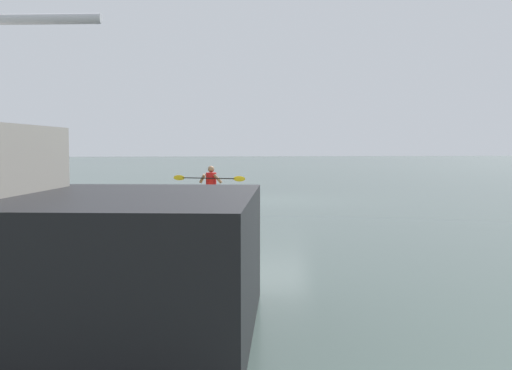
{
  "coord_description": "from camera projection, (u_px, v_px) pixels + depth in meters",
  "views": [
    {
      "loc": [
        2.94,
        17.97,
        1.61
      ],
      "look_at": [
        0.85,
        3.81,
        0.7
      ],
      "focal_mm": 43.01,
      "sensor_mm": 36.0,
      "label": 1
    }
  ],
  "objects": [
    {
      "name": "kayak",
      "position": [
        210.0,
        192.0,
        19.62
      ],
      "size": [
        2.79,
        4.63,
        0.27
      ],
      "color": "#EAB214",
      "rests_on": "ground"
    },
    {
      "name": "kayaker",
      "position": [
        211.0,
        179.0,
        19.64
      ],
      "size": [
        2.22,
        1.18,
        0.71
      ],
      "color": "red",
      "rests_on": "kayak"
    },
    {
      "name": "ground_plane",
      "position": [
        265.0,
        200.0,
        18.28
      ],
      "size": [
        160.0,
        160.0,
        0.0
      ],
      "primitive_type": "plane",
      "color": "#384742"
    }
  ]
}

